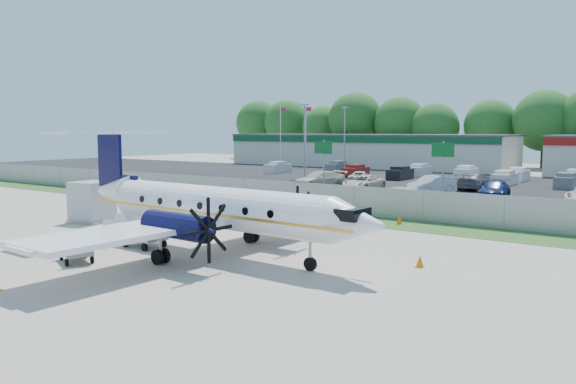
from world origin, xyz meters
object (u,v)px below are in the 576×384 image
Objects in this scene: pushback_tug at (127,224)px; service_container at (92,203)px; baggage_cart_near at (76,251)px; baggage_cart_far at (144,237)px; aircraft at (211,207)px.

service_container is (-5.67, 1.85, 0.58)m from pushback_tug.
baggage_cart_near is 11.58m from service_container.
service_container is (-9.01, 3.46, 0.68)m from baggage_cart_far.
baggage_cart_near is (3.29, -5.45, -0.15)m from pushback_tug.
pushback_tug is 1.16× the size of baggage_cart_far.
pushback_tug is 6.37m from baggage_cart_near.
aircraft reaches higher than baggage_cart_near.
baggage_cart_near is at bearing -58.85° from pushback_tug.
service_container is (-12.57, 2.41, -1.02)m from aircraft.
service_container reaches higher than baggage_cart_far.
aircraft is 8.46× the size of baggage_cart_far.
aircraft is 4.08m from baggage_cart_far.
baggage_cart_far is at bearing 89.42° from baggage_cart_near.
baggage_cart_near is at bearing -126.38° from aircraft.
pushback_tug is 3.70m from baggage_cart_far.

